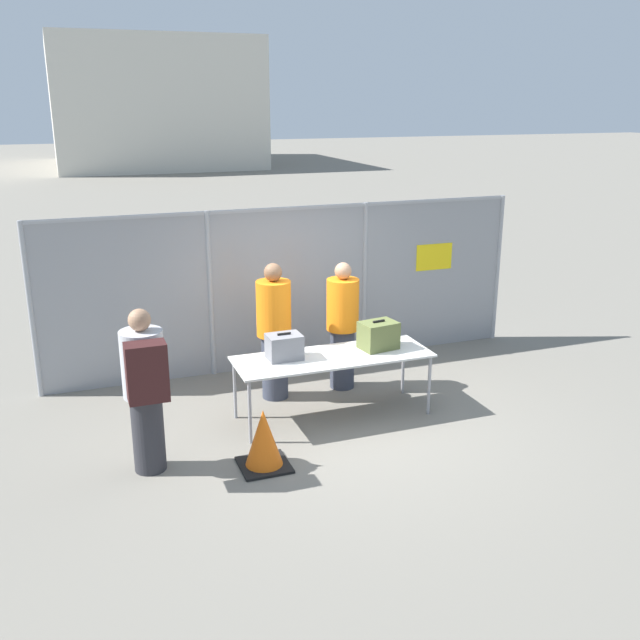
% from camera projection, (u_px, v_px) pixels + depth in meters
% --- Properties ---
extents(ground_plane, '(120.00, 120.00, 0.00)m').
position_uv_depth(ground_plane, '(344.00, 420.00, 8.62)').
color(ground_plane, slate).
extents(fence_section, '(6.95, 0.07, 2.30)m').
position_uv_depth(fence_section, '(291.00, 284.00, 10.11)').
color(fence_section, '#9EA0A5').
rests_on(fence_section, ground_plane).
extents(inspection_table, '(2.37, 0.83, 0.78)m').
position_uv_depth(inspection_table, '(333.00, 359.00, 8.52)').
color(inspection_table, silver).
rests_on(inspection_table, ground_plane).
extents(suitcase_grey, '(0.40, 0.31, 0.32)m').
position_uv_depth(suitcase_grey, '(284.00, 347.00, 8.37)').
color(suitcase_grey, slate).
rests_on(suitcase_grey, inspection_table).
extents(suitcase_olive, '(0.48, 0.38, 0.36)m').
position_uv_depth(suitcase_olive, '(378.00, 335.00, 8.71)').
color(suitcase_olive, '#566033').
rests_on(suitcase_olive, inspection_table).
extents(traveler_hooded, '(0.43, 0.67, 1.75)m').
position_uv_depth(traveler_hooded, '(145.00, 386.00, 7.14)').
color(traveler_hooded, '#2D2D33').
rests_on(traveler_hooded, ground_plane).
extents(security_worker_near, '(0.42, 0.42, 1.71)m').
position_uv_depth(security_worker_near, '(343.00, 324.00, 9.36)').
color(security_worker_near, '#383D4C').
rests_on(security_worker_near, ground_plane).
extents(security_worker_far, '(0.44, 0.44, 1.78)m').
position_uv_depth(security_worker_far, '(274.00, 330.00, 9.03)').
color(security_worker_far, '#383D4C').
rests_on(security_worker_far, ground_plane).
extents(utility_trailer, '(3.57, 2.22, 0.73)m').
position_uv_depth(utility_trailer, '(327.00, 286.00, 13.10)').
color(utility_trailer, silver).
rests_on(utility_trailer, ground_plane).
extents(distant_hangar, '(10.91, 12.57, 6.90)m').
position_uv_depth(distant_hangar, '(150.00, 103.00, 41.50)').
color(distant_hangar, beige).
rests_on(distant_hangar, ground_plane).
extents(traffic_cone, '(0.52, 0.52, 0.65)m').
position_uv_depth(traffic_cone, '(264.00, 440.00, 7.45)').
color(traffic_cone, black).
rests_on(traffic_cone, ground_plane).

